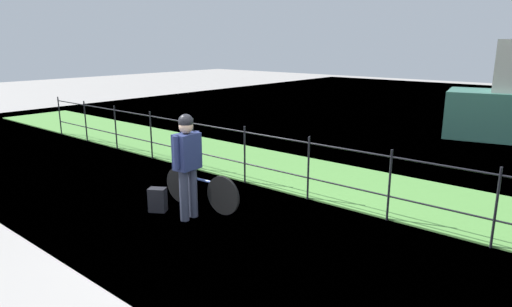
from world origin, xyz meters
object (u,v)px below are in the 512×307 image
backpack_on_paving (158,200)px  cyclist_person (187,158)px  bicycle_main (200,189)px  terrier_dog (185,151)px  wooden_crate (185,161)px

backpack_on_paving → cyclist_person: bearing=-20.0°
backpack_on_paving → bicycle_main: bearing=21.3°
terrier_dog → cyclist_person: bearing=-38.5°
wooden_crate → terrier_dog: terrier_dog is taller
cyclist_person → backpack_on_paving: (-0.63, -0.13, -0.80)m
bicycle_main → backpack_on_paving: 0.72m
bicycle_main → cyclist_person: (0.20, -0.44, 0.66)m
bicycle_main → wooden_crate: wooden_crate is taller
cyclist_person → backpack_on_paving: 1.03m
cyclist_person → wooden_crate: bearing=142.9°
terrier_dog → backpack_on_paving: (-0.11, -0.54, -0.75)m
wooden_crate → cyclist_person: (0.54, -0.41, 0.24)m
wooden_crate → terrier_dog: 0.19m
wooden_crate → cyclist_person: 0.72m
wooden_crate → cyclist_person: size_ratio=0.19×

